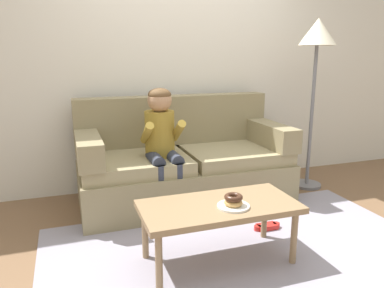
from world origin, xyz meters
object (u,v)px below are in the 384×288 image
coffee_table (219,210)px  donut (233,202)px  person_child (162,139)px  floor_lamp (317,47)px  couch (183,165)px  toy_controller (267,227)px

coffee_table → donut: donut is taller
donut → coffee_table: bearing=129.3°
person_child → floor_lamp: size_ratio=0.64×
couch → floor_lamp: floor_lamp is taller
person_child → donut: size_ratio=9.18×
person_child → donut: bearing=-78.7°
donut → toy_controller: bearing=37.7°
couch → person_child: size_ratio=1.76×
person_child → couch: bearing=39.5°
coffee_table → toy_controller: (0.55, 0.30, -0.35)m
couch → coffee_table: (-0.12, -1.15, 0.02)m
couch → floor_lamp: (1.37, -0.07, 1.10)m
donut → toy_controller: (0.49, 0.38, -0.43)m
floor_lamp → couch: bearing=176.9°
donut → person_child: bearing=101.3°
coffee_table → floor_lamp: floor_lamp is taller
couch → floor_lamp: size_ratio=1.12×
toy_controller → floor_lamp: 1.88m
coffee_table → floor_lamp: (1.49, 1.08, 1.08)m
floor_lamp → person_child: bearing=-175.2°
coffee_table → donut: (0.06, -0.08, 0.08)m
floor_lamp → coffee_table: bearing=-144.0°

